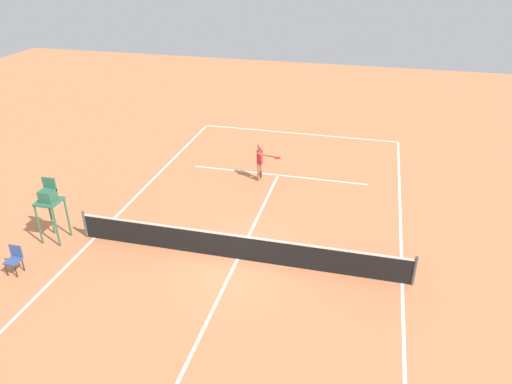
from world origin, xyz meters
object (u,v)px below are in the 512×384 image
object	(u,v)px
player_serving	(261,159)
courtside_chair_near	(14,258)
tennis_ball	(281,199)
umpire_chair	(49,201)

from	to	relation	value
player_serving	courtside_chair_near	xyz separation A→B (m)	(6.14, 8.58, -0.51)
tennis_ball	courtside_chair_near	bearing A→B (deg)	43.24
umpire_chair	player_serving	bearing A→B (deg)	-132.65
player_serving	umpire_chair	size ratio (longest dim) A/B	0.72
player_serving	courtside_chair_near	bearing A→B (deg)	-19.14
umpire_chair	courtside_chair_near	xyz separation A→B (m)	(0.12, 2.03, -1.07)
tennis_ball	umpire_chair	size ratio (longest dim) A/B	0.03
umpire_chair	tennis_ball	bearing A→B (deg)	-145.88
umpire_chair	courtside_chair_near	distance (m)	2.30
player_serving	tennis_ball	bearing A→B (deg)	55.62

